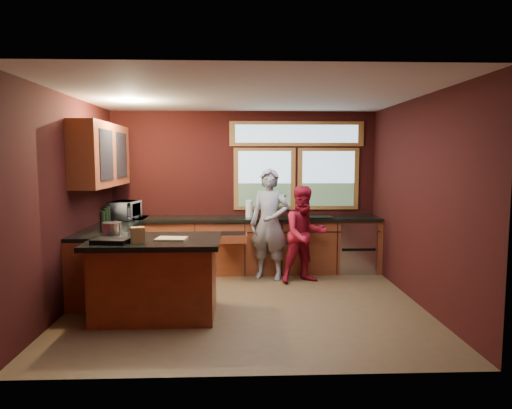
{
  "coord_description": "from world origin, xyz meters",
  "views": [
    {
      "loc": [
        -0.1,
        -5.83,
        1.91
      ],
      "look_at": [
        0.14,
        0.4,
        1.27
      ],
      "focal_mm": 32.0,
      "sensor_mm": 36.0,
      "label": 1
    }
  ],
  "objects": [
    {
      "name": "person_grey",
      "position": [
        0.39,
        1.25,
        0.87
      ],
      "size": [
        0.74,
        0.62,
        1.75
      ],
      "primitive_type": "imported",
      "rotation": [
        0.0,
        0.0,
        -0.36
      ],
      "color": "slate",
      "rests_on": "floor"
    },
    {
      "name": "floor",
      "position": [
        0.0,
        0.0,
        0.0
      ],
      "size": [
        4.5,
        4.5,
        0.0
      ],
      "primitive_type": "plane",
      "color": "brown",
      "rests_on": "ground"
    },
    {
      "name": "person_red",
      "position": [
        0.91,
        1.02,
        0.74
      ],
      "size": [
        0.85,
        0.74,
        1.49
      ],
      "primitive_type": "imported",
      "rotation": [
        0.0,
        0.0,
        0.28
      ],
      "color": "maroon",
      "rests_on": "floor"
    },
    {
      "name": "potted_plant",
      "position": [
        0.56,
        1.75,
        1.11
      ],
      "size": [
        0.33,
        0.29,
        0.37
      ],
      "primitive_type": "imported",
      "color": "#999999",
      "rests_on": "back_counter"
    },
    {
      "name": "room_shell",
      "position": [
        -0.6,
        0.32,
        1.8
      ],
      "size": [
        4.52,
        4.02,
        2.71
      ],
      "color": "black",
      "rests_on": "ground"
    },
    {
      "name": "black_tray",
      "position": [
        -1.55,
        -0.65,
        0.97
      ],
      "size": [
        0.44,
        0.34,
        0.05
      ],
      "primitive_type": "cube",
      "rotation": [
        0.0,
        0.0,
        -0.15
      ],
      "color": "black",
      "rests_on": "island"
    },
    {
      "name": "left_counter",
      "position": [
        -1.95,
        0.85,
        0.47
      ],
      "size": [
        0.64,
        2.3,
        0.93
      ],
      "color": "#5D2D16",
      "rests_on": "floor"
    },
    {
      "name": "stock_pot",
      "position": [
        -1.65,
        -0.25,
        1.03
      ],
      "size": [
        0.24,
        0.24,
        0.18
      ],
      "primitive_type": "cylinder",
      "color": "silver",
      "rests_on": "island"
    },
    {
      "name": "back_counter",
      "position": [
        0.2,
        1.7,
        0.46
      ],
      "size": [
        4.5,
        0.64,
        0.93
      ],
      "color": "#5D2D16",
      "rests_on": "floor"
    },
    {
      "name": "paper_bag",
      "position": [
        -1.25,
        -0.65,
        1.03
      ],
      "size": [
        0.18,
        0.16,
        0.18
      ],
      "primitive_type": "cube",
      "rotation": [
        0.0,
        0.0,
        0.29
      ],
      "color": "brown",
      "rests_on": "island"
    },
    {
      "name": "microwave",
      "position": [
        -1.92,
        1.5,
        1.08
      ],
      "size": [
        0.45,
        0.59,
        0.29
      ],
      "primitive_type": "imported",
      "rotation": [
        0.0,
        0.0,
        1.37
      ],
      "color": "#999999",
      "rests_on": "left_counter"
    },
    {
      "name": "island",
      "position": [
        -1.1,
        -0.4,
        0.48
      ],
      "size": [
        1.55,
        1.05,
        0.95
      ],
      "color": "#5D2D16",
      "rests_on": "floor"
    },
    {
      "name": "paper_towel",
      "position": [
        0.08,
        1.7,
        1.07
      ],
      "size": [
        0.12,
        0.12,
        0.28
      ],
      "primitive_type": "cylinder",
      "color": "white",
      "rests_on": "back_counter"
    },
    {
      "name": "cutting_board",
      "position": [
        -0.9,
        -0.45,
        0.95
      ],
      "size": [
        0.37,
        0.28,
        0.02
      ],
      "primitive_type": "cube",
      "rotation": [
        0.0,
        0.0,
        -0.1
      ],
      "color": "tan",
      "rests_on": "island"
    }
  ]
}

